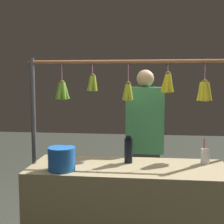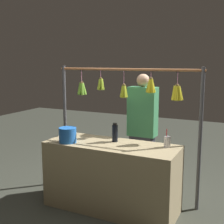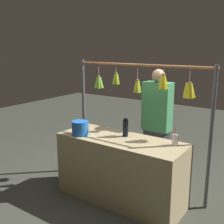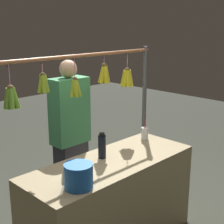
% 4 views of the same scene
% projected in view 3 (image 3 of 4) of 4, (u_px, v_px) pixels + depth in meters
% --- Properties ---
extents(ground_plane, '(12.00, 12.00, 0.00)m').
position_uv_depth(ground_plane, '(121.00, 199.00, 3.57)').
color(ground_plane, '#383A31').
extents(market_counter, '(1.58, 0.60, 0.80)m').
position_uv_depth(market_counter, '(121.00, 170.00, 3.48)').
color(market_counter, tan).
rests_on(market_counter, ground).
extents(display_rack, '(1.94, 0.15, 1.70)m').
position_uv_depth(display_rack, '(140.00, 100.00, 3.62)').
color(display_rack, '#4C4C51').
rests_on(display_rack, ground).
extents(water_bottle, '(0.07, 0.07, 0.23)m').
position_uv_depth(water_bottle, '(125.00, 128.00, 3.45)').
color(water_bottle, black).
rests_on(water_bottle, market_counter).
extents(blue_bucket, '(0.21, 0.21, 0.18)m').
position_uv_depth(blue_bucket, '(80.00, 128.00, 3.51)').
color(blue_bucket, blue).
rests_on(blue_bucket, market_counter).
extents(drink_cup, '(0.07, 0.07, 0.21)m').
position_uv_depth(drink_cup, '(175.00, 140.00, 3.14)').
color(drink_cup, silver).
rests_on(drink_cup, market_counter).
extents(vendor_person, '(0.38, 0.21, 1.59)m').
position_uv_depth(vendor_person, '(156.00, 128.00, 3.88)').
color(vendor_person, '#2D2D38').
rests_on(vendor_person, ground).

